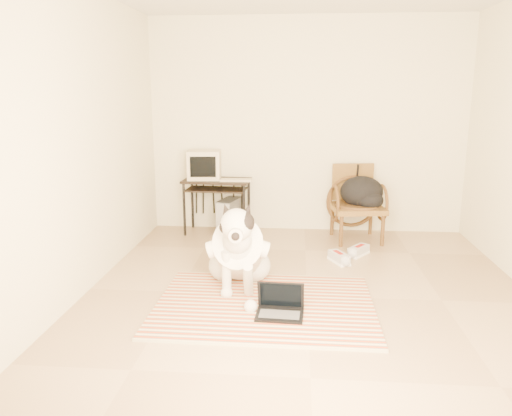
# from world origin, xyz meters

# --- Properties ---
(floor) EXTENTS (4.50, 4.50, 0.00)m
(floor) POSITION_xyz_m (0.00, 0.00, 0.00)
(floor) COLOR #9E8261
(floor) RESTS_ON ground
(wall_back) EXTENTS (4.50, 0.00, 4.50)m
(wall_back) POSITION_xyz_m (0.00, 2.25, 1.35)
(wall_back) COLOR beige
(wall_back) RESTS_ON floor
(wall_front) EXTENTS (4.50, 0.00, 4.50)m
(wall_front) POSITION_xyz_m (0.00, -2.25, 1.35)
(wall_front) COLOR beige
(wall_front) RESTS_ON floor
(wall_left) EXTENTS (0.00, 4.50, 4.50)m
(wall_left) POSITION_xyz_m (-2.00, 0.00, 1.35)
(wall_left) COLOR beige
(wall_left) RESTS_ON floor
(rug) EXTENTS (1.85, 1.42, 0.02)m
(rug) POSITION_xyz_m (-0.36, -0.25, 0.01)
(rug) COLOR #B53E1C
(rug) RESTS_ON floor
(dog) EXTENTS (0.59, 1.22, 0.89)m
(dog) POSITION_xyz_m (-0.63, 0.13, 0.36)
(dog) COLOR silver
(dog) RESTS_ON rug
(laptop) EXTENTS (0.39, 0.29, 0.27)m
(laptop) POSITION_xyz_m (-0.23, -0.44, 0.09)
(laptop) COLOR black
(laptop) RESTS_ON rug
(computer_desk) EXTENTS (0.86, 0.51, 0.70)m
(computer_desk) POSITION_xyz_m (-1.12, 1.98, 0.60)
(computer_desk) COLOR black
(computer_desk) RESTS_ON floor
(crt_monitor) EXTENTS (0.44, 0.42, 0.36)m
(crt_monitor) POSITION_xyz_m (-1.29, 2.03, 0.88)
(crt_monitor) COLOR beige
(crt_monitor) RESTS_ON computer_desk
(desk_keyboard) EXTENTS (0.40, 0.15, 0.03)m
(desk_keyboard) POSITION_xyz_m (-0.87, 1.89, 0.71)
(desk_keyboard) COLOR beige
(desk_keyboard) RESTS_ON computer_desk
(pc_tower) EXTENTS (0.31, 0.50, 0.43)m
(pc_tower) POSITION_xyz_m (-0.97, 2.02, 0.22)
(pc_tower) COLOR #4A4A4D
(pc_tower) RESTS_ON floor
(rattan_chair) EXTENTS (0.68, 0.66, 0.91)m
(rattan_chair) POSITION_xyz_m (0.62, 1.84, 0.46)
(rattan_chair) COLOR brown
(rattan_chair) RESTS_ON floor
(backpack) EXTENTS (0.51, 0.45, 0.38)m
(backpack) POSITION_xyz_m (0.68, 1.76, 0.59)
(backpack) COLOR black
(backpack) RESTS_ON rattan_chair
(sneaker_left) EXTENTS (0.24, 0.33, 0.11)m
(sneaker_left) POSITION_xyz_m (0.35, 0.94, 0.05)
(sneaker_left) COLOR white
(sneaker_left) RESTS_ON floor
(sneaker_right) EXTENTS (0.28, 0.32, 0.11)m
(sneaker_right) POSITION_xyz_m (0.59, 1.20, 0.05)
(sneaker_right) COLOR white
(sneaker_right) RESTS_ON floor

